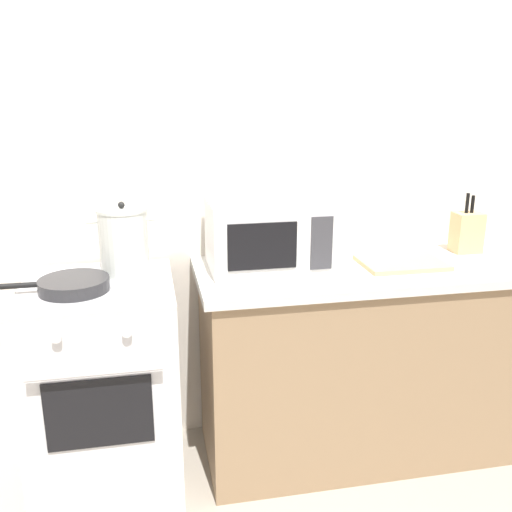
{
  "coord_description": "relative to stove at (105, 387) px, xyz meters",
  "views": [
    {
      "loc": [
        -0.14,
        -1.61,
        1.67
      ],
      "look_at": [
        0.3,
        0.6,
        1.0
      ],
      "focal_mm": 39.52,
      "sensor_mm": 36.0,
      "label": 1
    }
  ],
  "objects": [
    {
      "name": "stock_pot",
      "position": [
        0.11,
        0.13,
        0.6
      ],
      "size": [
        0.29,
        0.21,
        0.31
      ],
      "color": "silver",
      "rests_on": "stove"
    },
    {
      "name": "frying_pan",
      "position": [
        -0.08,
        -0.06,
        0.48
      ],
      "size": [
        0.47,
        0.27,
        0.05
      ],
      "color": "#28282B",
      "rests_on": "stove"
    },
    {
      "name": "cutting_board",
      "position": [
        1.31,
        0.0,
        0.47
      ],
      "size": [
        0.36,
        0.26,
        0.02
      ],
      "primitive_type": "cube",
      "color": "tan",
      "rests_on": "countertop_right"
    },
    {
      "name": "countertop_right",
      "position": [
        1.25,
        0.02,
        0.44
      ],
      "size": [
        1.7,
        0.6,
        0.04
      ],
      "primitive_type": "cube",
      "color": "beige",
      "rests_on": "lower_cabinet_right"
    },
    {
      "name": "back_wall",
      "position": [
        0.65,
        0.37,
        0.79
      ],
      "size": [
        4.4,
        0.1,
        2.5
      ],
      "primitive_type": "cube",
      "color": "silver",
      "rests_on": "ground_plane"
    },
    {
      "name": "lower_cabinet_right",
      "position": [
        1.25,
        0.02,
        -0.02
      ],
      "size": [
        1.64,
        0.56,
        0.88
      ],
      "primitive_type": "cube",
      "color": "#8C7051",
      "rests_on": "ground_plane"
    },
    {
      "name": "knife_block",
      "position": [
        1.7,
        0.14,
        0.56
      ],
      "size": [
        0.13,
        0.1,
        0.28
      ],
      "color": "tan",
      "rests_on": "countertop_right"
    },
    {
      "name": "stove",
      "position": [
        0.0,
        0.0,
        0.0
      ],
      "size": [
        0.6,
        0.64,
        0.92
      ],
      "color": "silver",
      "rests_on": "ground_plane"
    },
    {
      "name": "microwave",
      "position": [
        0.72,
        0.08,
        0.61
      ],
      "size": [
        0.5,
        0.37,
        0.3
      ],
      "color": "white",
      "rests_on": "countertop_right"
    }
  ]
}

